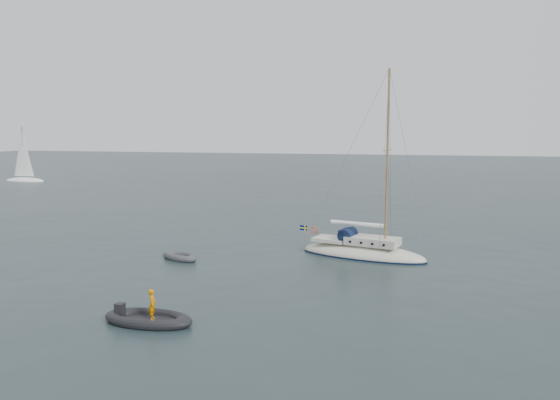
# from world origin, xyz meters

# --- Properties ---
(ground) EXTENTS (300.00, 300.00, 0.00)m
(ground) POSITION_xyz_m (0.00, 0.00, 0.00)
(ground) COLOR black
(ground) RESTS_ON ground
(sailboat) EXTENTS (8.28, 2.49, 11.79)m
(sailboat) POSITION_xyz_m (2.54, 1.90, 0.89)
(sailboat) COLOR beige
(sailboat) RESTS_ON ground
(dinghy) EXTENTS (2.71, 1.22, 0.39)m
(dinghy) POSITION_xyz_m (-8.00, -1.77, 0.17)
(dinghy) COLOR #444549
(dinghy) RESTS_ON ground
(rib) EXTENTS (3.78, 1.72, 1.45)m
(rib) POSITION_xyz_m (-4.34, -12.21, 0.23)
(rib) COLOR black
(rib) RESTS_ON ground
(distant_yacht_a) EXTENTS (6.69, 3.57, 8.86)m
(distant_yacht_a) POSITION_xyz_m (-53.57, 38.63, 3.79)
(distant_yacht_a) COLOR white
(distant_yacht_a) RESTS_ON ground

